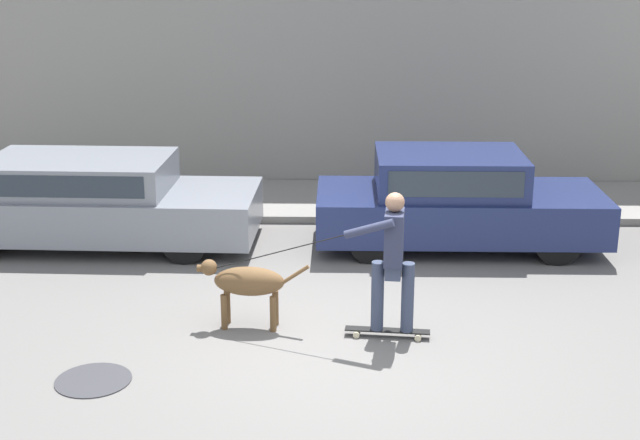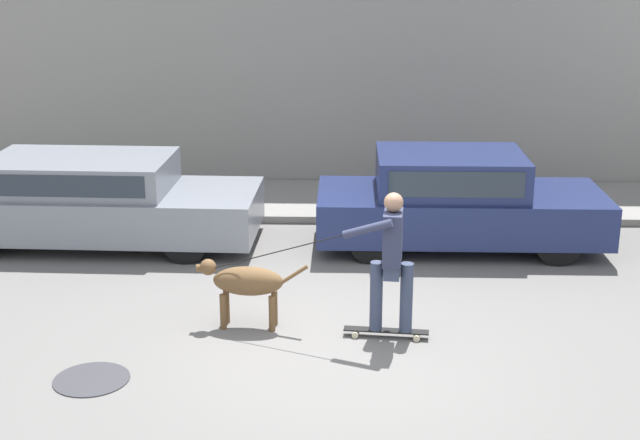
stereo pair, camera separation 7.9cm
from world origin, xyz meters
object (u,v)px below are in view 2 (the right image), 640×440
object	(u,v)px
parked_car_1	(457,202)
parked_car_0	(93,201)
skateboarder	(391,257)
dog	(246,282)

from	to	relation	value
parked_car_1	parked_car_0	bearing A→B (deg)	179.98
parked_car_1	skateboarder	size ratio (longest dim) A/B	1.64
parked_car_0	dog	distance (m)	3.77
dog	skateboarder	world-z (taller)	skateboarder
skateboarder	parked_car_1	bearing A→B (deg)	-103.38
parked_car_0	parked_car_1	world-z (taller)	parked_car_1
dog	skateboarder	xyz separation A→B (m)	(1.56, -0.24, 0.40)
parked_car_0	skateboarder	bearing A→B (deg)	-35.72
dog	skateboarder	size ratio (longest dim) A/B	0.51
parked_car_0	dog	world-z (taller)	parked_car_0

